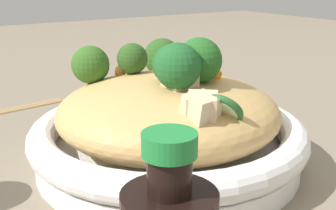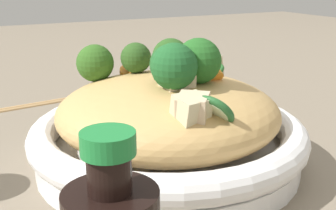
# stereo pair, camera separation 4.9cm
# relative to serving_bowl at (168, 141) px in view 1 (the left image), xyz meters

# --- Properties ---
(ground_plane) EXTENTS (3.00, 3.00, 0.00)m
(ground_plane) POSITION_rel_serving_bowl_xyz_m (0.00, 0.00, -0.03)
(ground_plane) COLOR #7A6E5C
(serving_bowl) EXTENTS (0.32, 0.32, 0.05)m
(serving_bowl) POSITION_rel_serving_bowl_xyz_m (0.00, 0.00, 0.00)
(serving_bowl) COLOR white
(serving_bowl) RESTS_ON ground_plane
(noodle_heap) EXTENTS (0.25, 0.25, 0.08)m
(noodle_heap) POSITION_rel_serving_bowl_xyz_m (0.00, 0.00, 0.04)
(noodle_heap) COLOR tan
(noodle_heap) RESTS_ON serving_bowl
(broccoli_florets) EXTENTS (0.16, 0.19, 0.08)m
(broccoli_florets) POSITION_rel_serving_bowl_xyz_m (-0.00, -0.02, 0.09)
(broccoli_florets) COLOR #A0BF73
(broccoli_florets) RESTS_ON serving_bowl
(carrot_coins) EXTENTS (0.11, 0.11, 0.02)m
(carrot_coins) POSITION_rel_serving_bowl_xyz_m (-0.03, -0.02, 0.07)
(carrot_coins) COLOR orange
(carrot_coins) RESTS_ON serving_bowl
(zucchini_slices) EXTENTS (0.13, 0.18, 0.04)m
(zucchini_slices) POSITION_rel_serving_bowl_xyz_m (-0.03, 0.03, 0.07)
(zucchini_slices) COLOR beige
(zucchini_slices) RESTS_ON serving_bowl
(chicken_chunks) EXTENTS (0.14, 0.18, 0.04)m
(chicken_chunks) POSITION_rel_serving_bowl_xyz_m (-0.02, 0.02, 0.07)
(chicken_chunks) COLOR beige
(chicken_chunks) RESTS_ON serving_bowl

